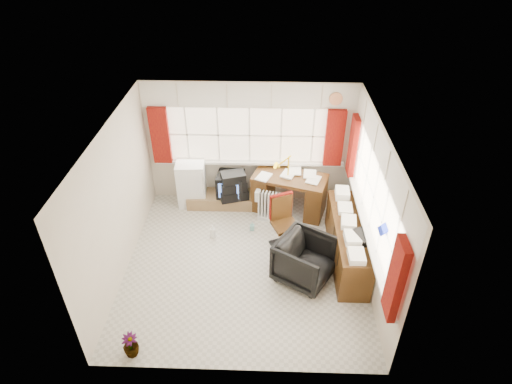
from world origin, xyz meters
TOP-DOWN VIEW (x-y plane):
  - ground at (0.00, 0.00)m, footprint 4.00×4.00m
  - room_walls at (0.00, 0.00)m, footprint 4.00×4.00m
  - window_back at (0.00, 1.94)m, footprint 3.70×0.12m
  - window_right at (1.94, 0.00)m, footprint 0.12×3.70m
  - curtains at (0.92, 0.93)m, footprint 3.83×3.83m
  - overhead_cabinets at (0.98, 0.98)m, footprint 3.98×3.98m
  - desk at (0.79, 1.57)m, footprint 1.53×1.07m
  - desk_lamp at (0.74, 1.57)m, footprint 0.19×0.17m
  - task_chair at (0.63, 0.56)m, footprint 0.57×0.58m
  - office_chair at (0.99, -0.27)m, footprint 1.16×1.15m
  - radiator at (0.39, 1.25)m, footprint 0.45×0.27m
  - credenza at (1.73, 0.20)m, footprint 0.50×2.00m
  - file_tray at (1.90, -0.16)m, footprint 0.38×0.42m
  - tv_bench at (-0.55, 1.72)m, footprint 1.40×0.50m
  - crt_tv at (-0.37, 1.72)m, footprint 0.56×0.53m
  - hifi_stack at (-0.31, 1.61)m, footprint 0.63×0.50m
  - mini_fridge at (-1.16, 1.80)m, footprint 0.59×0.59m
  - spray_bottle_a at (-0.63, 0.69)m, footprint 0.14×0.14m
  - spray_bottle_b at (0.08, 0.92)m, footprint 0.08×0.08m
  - flower_vase at (-1.46, -1.80)m, footprint 0.27×0.27m

SIDE VIEW (x-z plane):
  - ground at x=0.00m, z-range 0.00..0.00m
  - spray_bottle_b at x=0.08m, z-range 0.00..0.17m
  - tv_bench at x=-0.55m, z-range 0.00..0.25m
  - spray_bottle_a at x=-0.63m, z-range 0.00..0.28m
  - flower_vase at x=-1.46m, z-range 0.00..0.39m
  - radiator at x=0.39m, z-range -0.06..0.57m
  - office_chair at x=0.99m, z-range 0.00..0.77m
  - credenza at x=1.73m, z-range -0.03..0.82m
  - desk at x=0.79m, z-range 0.03..0.86m
  - mini_fridge at x=-1.16m, z-range 0.00..0.94m
  - crt_tv at x=-0.37m, z-range 0.25..0.72m
  - hifi_stack at x=-0.31m, z-range 0.23..0.81m
  - task_chair at x=0.63m, z-range 0.03..1.06m
  - file_tray at x=1.90m, z-range 0.75..0.87m
  - window_back at x=0.00m, z-range -0.85..2.75m
  - window_right at x=1.94m, z-range -0.85..2.75m
  - desk_lamp at x=0.74m, z-range 0.89..1.37m
  - curtains at x=0.92m, z-range 0.88..2.03m
  - room_walls at x=0.00m, z-range -0.50..3.50m
  - overhead_cabinets at x=0.98m, z-range 2.01..2.49m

